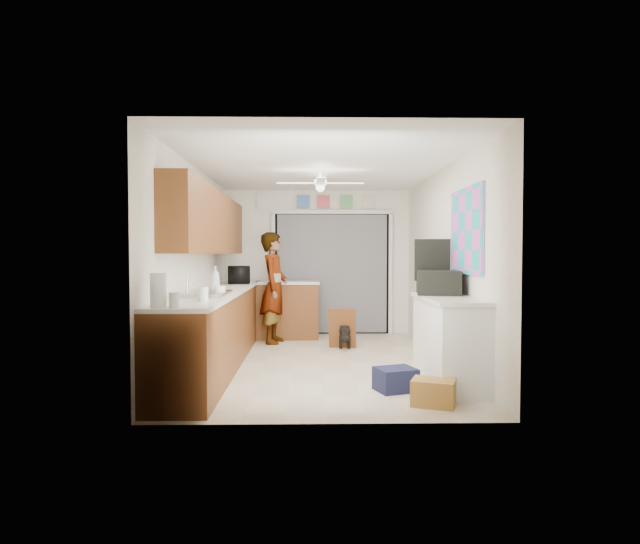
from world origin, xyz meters
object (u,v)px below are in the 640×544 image
object	(u,v)px
paper_towel_roll	(158,290)
cardboard_box	(433,392)
navy_crate	(396,379)
dog	(345,335)
soap_bottle	(215,278)
cup	(220,290)
man	(274,288)
suitcase	(438,282)
microwave	(239,275)

from	to	relation	value
paper_towel_roll	cardboard_box	bearing A→B (deg)	6.20
navy_crate	dog	distance (m)	2.56
soap_bottle	dog	xyz separation A→B (m)	(1.73, 1.09, -0.90)
paper_towel_roll	cup	bearing A→B (deg)	77.58
cardboard_box	man	world-z (taller)	man
soap_bottle	suitcase	distance (m)	2.78
microwave	soap_bottle	distance (m)	1.39
man	soap_bottle	bearing A→B (deg)	164.64
cardboard_box	paper_towel_roll	bearing A→B (deg)	-173.80
man	dog	bearing A→B (deg)	-103.58
soap_bottle	man	size ratio (longest dim) A/B	0.17
soap_bottle	suitcase	xyz separation A→B (m)	(2.66, -0.79, -0.02)
dog	cardboard_box	bearing A→B (deg)	-74.38
paper_towel_roll	navy_crate	bearing A→B (deg)	20.02
cardboard_box	navy_crate	world-z (taller)	cardboard_box
soap_bottle	suitcase	bearing A→B (deg)	-16.52
dog	microwave	bearing A→B (deg)	173.93
paper_towel_roll	dog	distance (m)	3.90
cup	paper_towel_roll	distance (m)	1.39
cup	man	distance (m)	2.44
microwave	dog	distance (m)	1.86
suitcase	navy_crate	xyz separation A→B (m)	(-0.58, -0.65, -0.96)
paper_towel_roll	navy_crate	distance (m)	2.51
navy_crate	paper_towel_roll	bearing A→B (deg)	-159.98
cardboard_box	man	size ratio (longest dim) A/B	0.22
cardboard_box	soap_bottle	bearing A→B (deg)	139.96
cup	dog	world-z (taller)	cup
soap_bottle	dog	bearing A→B (deg)	32.27
soap_bottle	navy_crate	distance (m)	2.71
cardboard_box	navy_crate	distance (m)	0.59
soap_bottle	paper_towel_roll	bearing A→B (deg)	-92.45
soap_bottle	dog	world-z (taller)	soap_bottle
cardboard_box	dog	xyz separation A→B (m)	(-0.62, 3.06, 0.07)
cardboard_box	dog	size ratio (longest dim) A/B	0.79
paper_towel_roll	cardboard_box	world-z (taller)	paper_towel_roll
soap_bottle	dog	distance (m)	2.23
navy_crate	dog	xyz separation A→B (m)	(-0.35, 2.53, 0.07)
microwave	cup	size ratio (longest dim) A/B	3.79
dog	soap_bottle	bearing A→B (deg)	-143.48
suitcase	dog	world-z (taller)	suitcase
man	dog	world-z (taller)	man
navy_crate	soap_bottle	bearing A→B (deg)	145.24
navy_crate	man	size ratio (longest dim) A/B	0.22
soap_bottle	suitcase	size ratio (longest dim) A/B	0.49
paper_towel_roll	dog	world-z (taller)	paper_towel_roll
cardboard_box	navy_crate	size ratio (longest dim) A/B	1.00
microwave	dog	world-z (taller)	microwave
microwave	suitcase	distance (m)	3.35
paper_towel_roll	man	world-z (taller)	man
soap_bottle	cup	bearing A→B (deg)	-77.06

